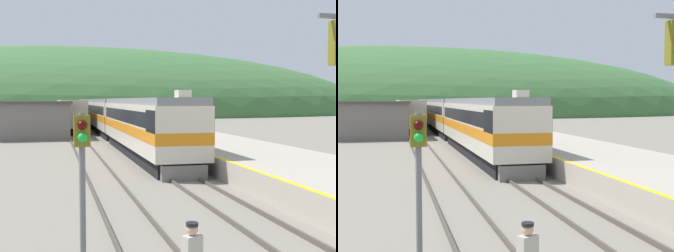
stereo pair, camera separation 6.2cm
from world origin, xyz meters
The scene contains 10 objects.
track_main centered at (0.00, 70.00, 0.08)m, with size 1.52×180.00×0.16m.
track_siding centered at (-3.82, 70.00, 0.08)m, with size 1.51×180.00×0.16m.
platform centered at (4.96, 50.00, 0.52)m, with size 6.45×140.00×1.05m.
distant_hills centered at (0.00, 125.14, 0.00)m, with size 174.94×78.72×35.83m.
station_shed centered at (-8.58, 44.39, 1.91)m, with size 8.66×6.96×3.79m.
express_train_lead_car centered at (0.00, 27.13, 2.20)m, with size 2.97×21.20×4.38m.
carriage_second centered at (0.00, 49.41, 2.19)m, with size 2.96×21.12×4.02m.
carriage_third centered at (0.00, 71.41, 2.19)m, with size 2.96×21.12×4.02m.
siding_train centered at (-3.82, 65.56, 2.00)m, with size 2.90×37.98×3.88m.
signal_post_siding centered at (-5.49, 6.09, 2.60)m, with size 0.36×0.42×3.62m.
Camera 1 is at (-6.12, -4.53, 3.90)m, focal length 50.00 mm.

